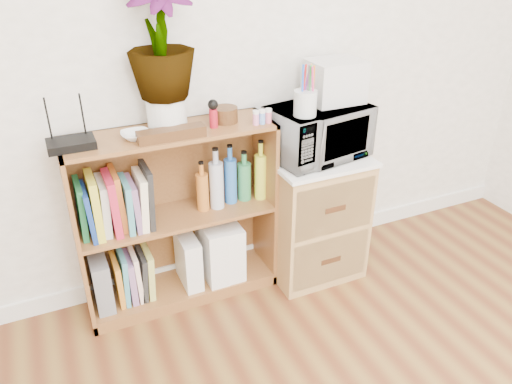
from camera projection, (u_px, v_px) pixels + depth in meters
skirting_board at (233, 256)px, 2.97m from camera, size 4.00×0.02×0.10m
bookshelf at (177, 219)px, 2.53m from camera, size 1.00×0.30×0.95m
wicker_unit at (312, 215)px, 2.80m from camera, size 0.50×0.45×0.70m
microwave at (318, 132)px, 2.56m from camera, size 0.54×0.41×0.27m
pen_cup at (305, 103)px, 2.35m from camera, size 0.11×0.11×0.12m
small_appliance at (335, 81)px, 2.52m from camera, size 0.27×0.22×0.21m
router at (71, 144)px, 2.13m from camera, size 0.20×0.14×0.04m
white_bowl at (136, 135)px, 2.22m from camera, size 0.13×0.13×0.03m
plant_pot at (167, 114)px, 2.29m from camera, size 0.18×0.18×0.15m
potted_plant at (160, 38)px, 2.13m from camera, size 0.29×0.29×0.53m
trinket_box at (171, 134)px, 2.21m from camera, size 0.30×0.08×0.05m
kokeshi_doll at (213, 118)px, 2.33m from camera, size 0.04×0.04×0.09m
wooden_bowl at (225, 115)px, 2.40m from camera, size 0.12×0.12×0.07m
paint_jars at (262, 118)px, 2.38m from camera, size 0.11×0.04×0.06m
file_box at (101, 281)px, 2.51m from camera, size 0.08×0.22×0.28m
magazine_holder_left at (188, 260)px, 2.66m from camera, size 0.09×0.23×0.29m
magazine_holder_mid at (212, 251)px, 2.70m from camera, size 0.10×0.26×0.32m
magazine_holder_right at (229, 247)px, 2.74m from camera, size 0.10×0.25×0.32m
cookbooks at (114, 203)px, 2.35m from camera, size 0.34×0.20×0.30m
liquor_bottles at (231, 177)px, 2.56m from camera, size 0.38×0.07×0.32m
lower_books at (133, 275)px, 2.57m from camera, size 0.19×0.19×0.27m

